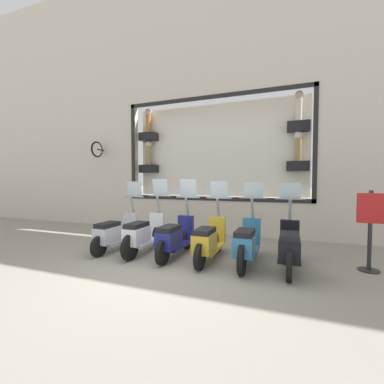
{
  "coord_description": "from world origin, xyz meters",
  "views": [
    {
      "loc": [
        -4.28,
        -2.27,
        1.67
      ],
      "look_at": [
        2.16,
        0.21,
        1.36
      ],
      "focal_mm": 24.0,
      "sensor_mm": 36.0,
      "label": 1
    }
  ],
  "objects": [
    {
      "name": "scooter_silver_5",
      "position": [
        0.72,
        1.61,
        0.42
      ],
      "size": [
        1.79,
        0.6,
        1.64
      ],
      "color": "black",
      "rests_on": "ground_plane"
    },
    {
      "name": "building_facade",
      "position": [
        3.6,
        0.0,
        4.48
      ],
      "size": [
        1.2,
        36.0,
        8.77
      ],
      "color": "beige",
      "rests_on": "ground_plane"
    },
    {
      "name": "shop_sign_post",
      "position": [
        1.23,
        -3.65,
        0.79
      ],
      "size": [
        0.36,
        0.45,
        1.49
      ],
      "color": "#232326",
      "rests_on": "ground_plane"
    },
    {
      "name": "scooter_yellow_2",
      "position": [
        0.72,
        -0.72,
        0.43
      ],
      "size": [
        1.8,
        0.6,
        1.65
      ],
      "color": "black",
      "rests_on": "ground_plane"
    },
    {
      "name": "scooter_teal_1",
      "position": [
        0.72,
        -1.5,
        0.45
      ],
      "size": [
        1.81,
        0.6,
        1.63
      ],
      "color": "black",
      "rests_on": "ground_plane"
    },
    {
      "name": "scooter_black_0",
      "position": [
        0.72,
        -2.27,
        0.45
      ],
      "size": [
        1.81,
        0.61,
        1.61
      ],
      "color": "black",
      "rests_on": "ground_plane"
    },
    {
      "name": "ground_plane",
      "position": [
        0.0,
        0.0,
        0.0
      ],
      "size": [
        120.0,
        120.0,
        0.0
      ],
      "primitive_type": "plane",
      "color": "gray"
    },
    {
      "name": "scooter_white_4",
      "position": [
        0.72,
        0.83,
        0.45
      ],
      "size": [
        1.81,
        0.6,
        1.71
      ],
      "color": "black",
      "rests_on": "ground_plane"
    },
    {
      "name": "scooter_navy_3",
      "position": [
        0.72,
        0.06,
        0.44
      ],
      "size": [
        1.8,
        0.61,
        1.7
      ],
      "color": "black",
      "rests_on": "ground_plane"
    }
  ]
}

